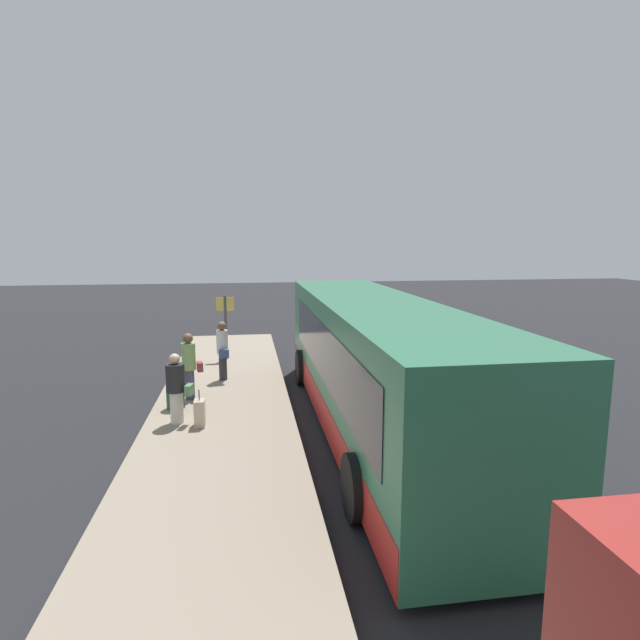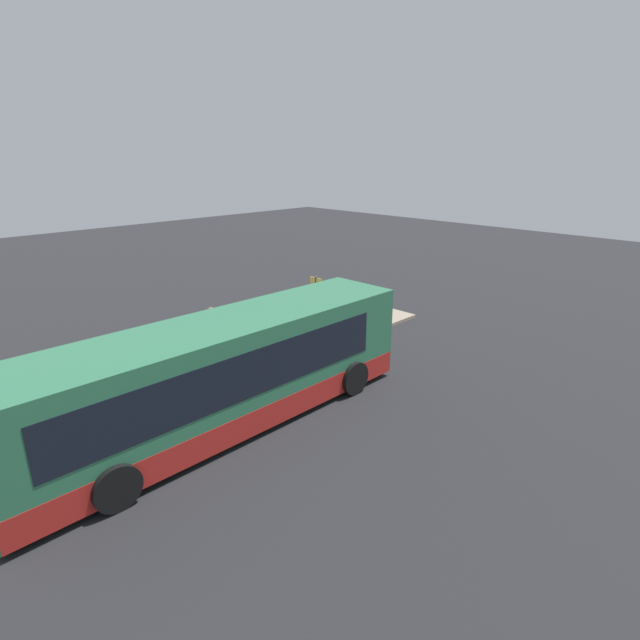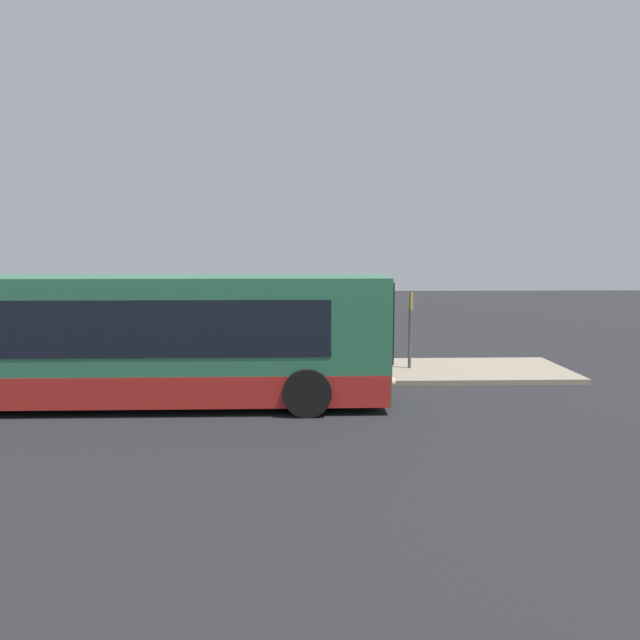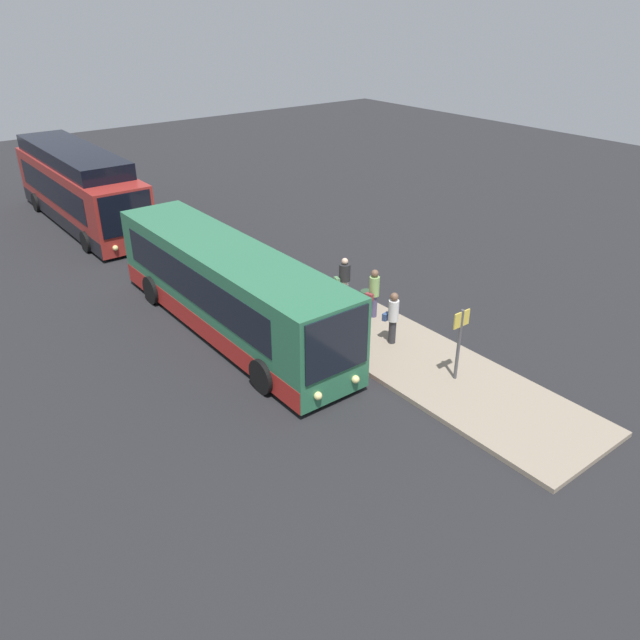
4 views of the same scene
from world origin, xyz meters
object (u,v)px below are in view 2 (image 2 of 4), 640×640
trash_bin (193,348)px  suitcase (169,365)px  passenger_with_bags (264,322)px  sign_post (316,297)px  passenger_waiting (212,329)px  bus_lead (222,377)px  passenger_boarding (167,343)px

trash_bin → suitcase: bearing=-152.1°
passenger_with_bags → sign_post: sign_post is taller
passenger_waiting → passenger_with_bags: (1.75, -0.77, 0.01)m
passenger_with_bags → suitcase: passenger_with_bags is taller
passenger_with_bags → passenger_waiting: bearing=55.2°
sign_post → passenger_with_bags: bearing=179.9°
passenger_with_bags → suitcase: 3.86m
bus_lead → sign_post: 7.86m
bus_lead → passenger_boarding: bearing=79.7°
bus_lead → trash_bin: size_ratio=17.93×
passenger_with_bags → suitcase: bearing=73.5°
passenger_boarding → passenger_waiting: (1.74, -0.11, 0.11)m
passenger_boarding → passenger_waiting: bearing=-169.5°
bus_lead → sign_post: bus_lead is taller
passenger_waiting → trash_bin: (-0.69, 0.30, -0.64)m
sign_post → trash_bin: size_ratio=3.46×
passenger_boarding → trash_bin: (1.05, 0.18, -0.53)m
trash_bin → bus_lead: bearing=-111.8°
passenger_boarding → passenger_waiting: size_ratio=0.92×
suitcase → sign_post: size_ratio=0.37×
passenger_waiting → passenger_boarding: bearing=-15.6°
passenger_boarding → bus_lead: bearing=93.9°
passenger_boarding → trash_bin: 1.19m
passenger_boarding → sign_post: (6.21, -0.89, 0.55)m
suitcase → trash_bin: (1.34, 0.71, 0.02)m
bus_lead → suitcase: 4.08m
trash_bin → sign_post: bearing=-11.7°
passenger_with_bags → suitcase: size_ratio=2.10×
passenger_boarding → suitcase: (-0.29, -0.52, -0.56)m
bus_lead → sign_post: bearing=26.8°
suitcase → sign_post: 6.61m
bus_lead → passenger_boarding: (0.81, 4.43, -0.48)m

